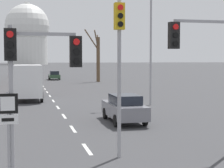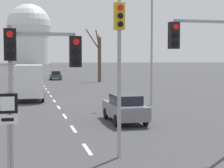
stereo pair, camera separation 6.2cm
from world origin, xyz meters
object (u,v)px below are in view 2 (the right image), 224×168
at_px(route_sign_post, 8,120).
at_px(delivery_truck, 29,81).
at_px(street_lamp_right, 148,33).
at_px(sedan_near_left, 24,76).
at_px(sedan_mid_centre, 125,108).
at_px(traffic_signal_near_left, 34,63).
at_px(sedan_near_right, 20,73).
at_px(sedan_far_left, 56,75).
at_px(traffic_signal_near_right, 212,49).
at_px(traffic_signal_centre_tall, 119,50).

bearing_deg(route_sign_post, delivery_truck, 88.00).
bearing_deg(street_lamp_right, delivery_truck, 146.34).
bearing_deg(delivery_truck, street_lamp_right, -33.66).
xyz_separation_m(route_sign_post, sedan_near_left, (0.26, 51.02, -0.95)).
bearing_deg(sedan_mid_centre, delivery_truck, 111.35).
xyz_separation_m(traffic_signal_near_left, sedan_near_right, (-1.37, 65.24, -2.65)).
xyz_separation_m(traffic_signal_near_left, sedan_far_left, (4.85, 55.17, -2.73)).
height_order(traffic_signal_near_left, delivery_truck, traffic_signal_near_left).
distance_m(sedan_mid_centre, delivery_truck, 14.53).
bearing_deg(delivery_truck, sedan_near_left, 91.07).
bearing_deg(sedan_near_right, sedan_near_left, -86.70).
relative_size(traffic_signal_near_right, street_lamp_right, 0.55).
height_order(traffic_signal_centre_tall, sedan_mid_centre, traffic_signal_centre_tall).
relative_size(traffic_signal_near_right, route_sign_post, 1.98).
bearing_deg(sedan_far_left, sedan_mid_centre, -89.48).
xyz_separation_m(route_sign_post, delivery_truck, (0.79, 22.67, -0.12)).
distance_m(traffic_signal_near_left, sedan_mid_centre, 10.83).
bearing_deg(traffic_signal_centre_tall, delivery_truck, 98.40).
height_order(traffic_signal_near_left, street_lamp_right, street_lamp_right).
distance_m(traffic_signal_centre_tall, sedan_near_right, 63.81).
relative_size(route_sign_post, delivery_truck, 0.37).
distance_m(route_sign_post, sedan_near_right, 65.34).
xyz_separation_m(traffic_signal_centre_tall, route_sign_post, (-3.88, -1.75, -2.16)).
xyz_separation_m(traffic_signal_near_left, traffic_signal_near_right, (6.48, 1.12, 0.49)).
height_order(traffic_signal_centre_tall, delivery_truck, traffic_signal_centre_tall).
height_order(route_sign_post, sedan_near_left, route_sign_post).
xyz_separation_m(traffic_signal_centre_tall, traffic_signal_near_right, (3.40, -0.55, 0.03)).
height_order(sedan_mid_centre, sedan_far_left, sedan_mid_centre).
bearing_deg(delivery_truck, sedan_mid_centre, -68.65).
height_order(sedan_near_left, delivery_truck, delivery_truck).
height_order(traffic_signal_centre_tall, route_sign_post, traffic_signal_centre_tall).
bearing_deg(sedan_near_left, traffic_signal_centre_tall, -85.80).
distance_m(traffic_signal_near_left, traffic_signal_near_right, 6.59).
distance_m(traffic_signal_near_right, sedan_near_left, 50.40).
bearing_deg(route_sign_post, sedan_mid_centre, 56.48).
bearing_deg(traffic_signal_centre_tall, street_lamp_right, 67.81).
relative_size(route_sign_post, sedan_mid_centre, 0.60).
relative_size(traffic_signal_centre_tall, traffic_signal_near_right, 1.09).
height_order(sedan_near_right, sedan_mid_centre, sedan_near_right).
bearing_deg(traffic_signal_near_right, traffic_signal_near_left, -170.22).
distance_m(traffic_signal_near_right, street_lamp_right, 15.70).
bearing_deg(traffic_signal_near_left, route_sign_post, -173.70).
height_order(traffic_signal_near_right, route_sign_post, traffic_signal_near_right).
height_order(street_lamp_right, sedan_near_right, street_lamp_right).
bearing_deg(route_sign_post, traffic_signal_near_left, 6.30).
height_order(traffic_signal_near_right, street_lamp_right, street_lamp_right).
distance_m(traffic_signal_near_left, sedan_far_left, 55.45).
relative_size(sedan_mid_centre, sedan_far_left, 1.01).
relative_size(traffic_signal_near_right, delivery_truck, 0.73).
bearing_deg(street_lamp_right, sedan_far_left, 96.31).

